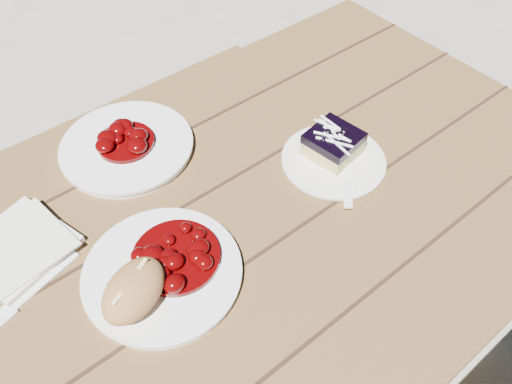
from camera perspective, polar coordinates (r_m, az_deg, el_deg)
picnic_table at (r=0.94m, az=-18.32°, el=-18.71°), size 2.00×1.55×0.75m
main_plate at (r=0.80m, az=-10.61°, el=-9.15°), size 0.24×0.24×0.02m
goulash_stew at (r=0.78m, az=-9.24°, el=-6.67°), size 0.14×0.14×0.04m
bread_roll at (r=0.75m, az=-13.81°, el=-10.84°), size 0.14×0.12×0.06m
dessert_plate at (r=0.95m, az=8.81°, el=3.49°), size 0.19×0.19×0.01m
blueberry_cake at (r=0.94m, az=8.82°, el=5.53°), size 0.10×0.10×0.05m
fork_dessert at (r=0.91m, az=10.39°, el=1.29°), size 0.13×0.13×0.00m
napkin_stack at (r=0.90m, az=-25.56°, el=-5.81°), size 0.19×0.19×0.01m
fork_table at (r=0.85m, az=-22.98°, el=-9.24°), size 0.16×0.07×0.00m
second_plate at (r=0.99m, az=-14.51°, el=4.99°), size 0.25×0.25×0.02m
second_stew at (r=0.97m, az=-14.84°, el=6.20°), size 0.11×0.11×0.04m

